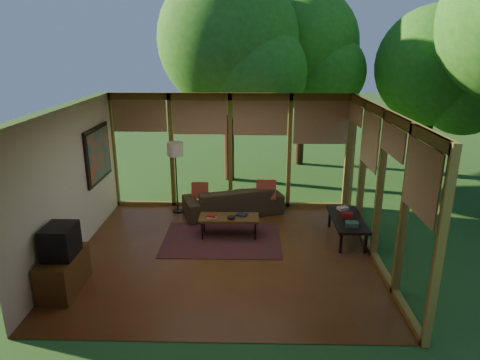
{
  "coord_description": "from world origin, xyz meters",
  "views": [
    {
      "loc": [
        0.47,
        -7.19,
        3.74
      ],
      "look_at": [
        0.27,
        0.7,
        1.23
      ],
      "focal_mm": 32.0,
      "sensor_mm": 36.0,
      "label": 1
    }
  ],
  "objects_px": {
    "sofa": "(233,200)",
    "television": "(60,241)",
    "floor_lamp": "(175,153)",
    "side_console": "(347,220)",
    "coffee_table": "(229,218)",
    "media_cabinet": "(64,273)"
  },
  "relations": [
    {
      "from": "coffee_table",
      "to": "television",
      "type": "bearing_deg",
      "value": -140.51
    },
    {
      "from": "sofa",
      "to": "coffee_table",
      "type": "xyz_separation_m",
      "value": [
        -0.03,
        -1.23,
        0.07
      ]
    },
    {
      "from": "coffee_table",
      "to": "sofa",
      "type": "bearing_deg",
      "value": 88.51
    },
    {
      "from": "television",
      "to": "floor_lamp",
      "type": "xyz_separation_m",
      "value": [
        1.23,
        3.37,
        0.56
      ]
    },
    {
      "from": "television",
      "to": "sofa",
      "type": "bearing_deg",
      "value": 52.4
    },
    {
      "from": "sofa",
      "to": "television",
      "type": "xyz_separation_m",
      "value": [
        -2.53,
        -3.28,
        0.53
      ]
    },
    {
      "from": "sofa",
      "to": "television",
      "type": "relative_size",
      "value": 4.03
    },
    {
      "from": "sofa",
      "to": "coffee_table",
      "type": "distance_m",
      "value": 1.23
    },
    {
      "from": "sofa",
      "to": "side_console",
      "type": "xyz_separation_m",
      "value": [
        2.32,
        -1.31,
        0.09
      ]
    },
    {
      "from": "sofa",
      "to": "side_console",
      "type": "relative_size",
      "value": 1.58
    },
    {
      "from": "television",
      "to": "coffee_table",
      "type": "bearing_deg",
      "value": 39.49
    },
    {
      "from": "television",
      "to": "side_console",
      "type": "distance_m",
      "value": 5.26
    },
    {
      "from": "television",
      "to": "media_cabinet",
      "type": "bearing_deg",
      "value": 180.0
    },
    {
      "from": "floor_lamp",
      "to": "side_console",
      "type": "relative_size",
      "value": 1.18
    },
    {
      "from": "floor_lamp",
      "to": "coffee_table",
      "type": "relative_size",
      "value": 1.38
    },
    {
      "from": "sofa",
      "to": "coffee_table",
      "type": "height_order",
      "value": "sofa"
    },
    {
      "from": "sofa",
      "to": "television",
      "type": "height_order",
      "value": "television"
    },
    {
      "from": "sofa",
      "to": "floor_lamp",
      "type": "height_order",
      "value": "floor_lamp"
    },
    {
      "from": "media_cabinet",
      "to": "coffee_table",
      "type": "distance_m",
      "value": 3.25
    },
    {
      "from": "media_cabinet",
      "to": "floor_lamp",
      "type": "height_order",
      "value": "floor_lamp"
    },
    {
      "from": "media_cabinet",
      "to": "sofa",
      "type": "bearing_deg",
      "value": 52.18
    },
    {
      "from": "floor_lamp",
      "to": "side_console",
      "type": "xyz_separation_m",
      "value": [
        3.62,
        -1.4,
        -1.0
      ]
    }
  ]
}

